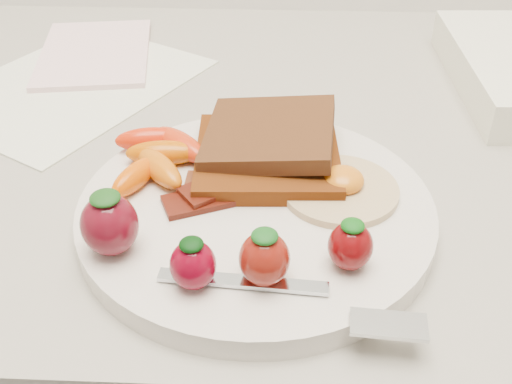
{
  "coord_description": "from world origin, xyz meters",
  "views": [
    {
      "loc": [
        0.0,
        1.17,
        1.21
      ],
      "look_at": [
        -0.02,
        1.55,
        0.93
      ],
      "focal_mm": 45.0,
      "sensor_mm": 36.0,
      "label": 1
    }
  ],
  "objects": [
    {
      "name": "plate",
      "position": [
        -0.02,
        1.55,
        0.91
      ],
      "size": [
        0.27,
        0.27,
        0.02
      ],
      "primitive_type": "cylinder",
      "color": "silver",
      "rests_on": "counter"
    },
    {
      "name": "toast_lower",
      "position": [
        -0.01,
        1.61,
        0.93
      ],
      "size": [
        0.12,
        0.12,
        0.01
      ],
      "primitive_type": "cube",
      "rotation": [
        0.0,
        0.0,
        0.04
      ],
      "color": "#431B07",
      "rests_on": "plate"
    },
    {
      "name": "toast_upper",
      "position": [
        -0.01,
        1.62,
        0.94
      ],
      "size": [
        0.11,
        0.11,
        0.02
      ],
      "primitive_type": "cube",
      "rotation": [
        0.0,
        -0.1,
        -0.08
      ],
      "color": "black",
      "rests_on": "toast_lower"
    },
    {
      "name": "fried_egg",
      "position": [
        0.05,
        1.57,
        0.92
      ],
      "size": [
        0.09,
        0.09,
        0.02
      ],
      "color": "beige",
      "rests_on": "plate"
    },
    {
      "name": "bacon_strips",
      "position": [
        -0.02,
        1.57,
        0.92
      ],
      "size": [
        0.13,
        0.1,
        0.01
      ],
      "color": "#320A06",
      "rests_on": "plate"
    },
    {
      "name": "baby_carrots",
      "position": [
        -0.1,
        1.6,
        0.93
      ],
      "size": [
        0.09,
        0.11,
        0.02
      ],
      "color": "#C45300",
      "rests_on": "plate"
    },
    {
      "name": "strawberries",
      "position": [
        -0.05,
        1.48,
        0.94
      ],
      "size": [
        0.19,
        0.07,
        0.05
      ],
      "color": "#5A0A17",
      "rests_on": "plate"
    },
    {
      "name": "fork",
      "position": [
        0.02,
        1.45,
        0.92
      ],
      "size": [
        0.17,
        0.05,
        0.0
      ],
      "color": "silver",
      "rests_on": "plate"
    },
    {
      "name": "paper_sheet",
      "position": [
        -0.22,
        1.77,
        0.9
      ],
      "size": [
        0.3,
        0.32,
        0.0
      ],
      "primitive_type": "cube",
      "rotation": [
        0.0,
        0.0,
        -0.53
      ],
      "color": "white",
      "rests_on": "counter"
    },
    {
      "name": "notepad",
      "position": [
        -0.21,
        1.84,
        0.91
      ],
      "size": [
        0.14,
        0.19,
        0.01
      ],
      "primitive_type": "cube",
      "rotation": [
        0.0,
        0.0,
        0.14
      ],
      "color": "#F8CBD0",
      "rests_on": "paper_sheet"
    }
  ]
}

